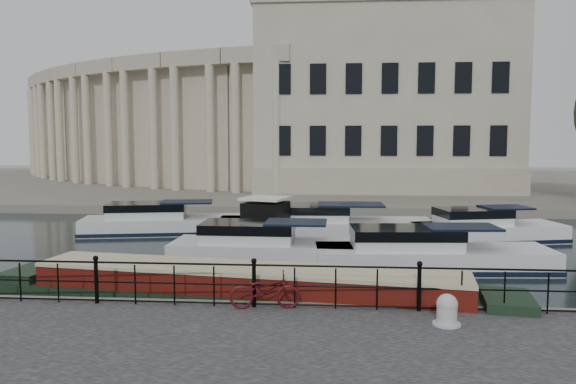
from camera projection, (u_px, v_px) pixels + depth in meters
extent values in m
plane|color=black|center=(265.00, 302.00, 16.11)|extent=(160.00, 160.00, 0.00)
cube|color=#6B665B|center=(313.00, 184.00, 54.79)|extent=(120.00, 42.00, 0.55)
cylinder|color=black|center=(96.00, 282.00, 14.09)|extent=(0.10, 0.10, 1.10)
sphere|color=black|center=(96.00, 258.00, 14.03)|extent=(0.14, 0.14, 0.14)
cylinder|color=black|center=(254.00, 285.00, 13.78)|extent=(0.10, 0.10, 1.10)
sphere|color=black|center=(254.00, 261.00, 13.72)|extent=(0.14, 0.14, 0.14)
cylinder|color=black|center=(419.00, 288.00, 13.46)|extent=(0.10, 0.10, 1.10)
sphere|color=black|center=(420.00, 264.00, 13.40)|extent=(0.14, 0.14, 0.14)
cylinder|color=black|center=(254.00, 265.00, 13.73)|extent=(24.00, 0.05, 0.05)
cylinder|color=black|center=(254.00, 285.00, 13.78)|extent=(24.00, 0.04, 0.04)
cylinder|color=black|center=(254.00, 304.00, 13.82)|extent=(24.00, 0.04, 0.04)
cube|color=#ADA38C|center=(381.00, 105.00, 47.67)|extent=(20.00, 14.00, 14.00)
cube|color=#9E937F|center=(383.00, 16.00, 46.98)|extent=(20.40, 14.40, 0.80)
cylinder|color=#ADA38C|center=(383.00, 1.00, 46.86)|extent=(5.20, 5.20, 2.50)
cube|color=#9E937F|center=(380.00, 175.00, 48.24)|extent=(20.30, 14.30, 2.00)
cube|color=#ADA38C|center=(267.00, 122.00, 44.61)|extent=(5.73, 4.06, 11.00)
cube|color=#9E937F|center=(258.00, 55.00, 42.24)|extent=(5.62, 2.73, 1.20)
cylinder|color=#ADA38C|center=(276.00, 128.00, 41.74)|extent=(0.70, 0.70, 9.80)
cylinder|color=#ADA38C|center=(236.00, 129.00, 42.70)|extent=(0.70, 0.70, 9.80)
cube|color=#ADA38C|center=(210.00, 122.00, 46.41)|extent=(5.90, 4.56, 11.00)
cube|color=#9E937F|center=(195.00, 59.00, 44.12)|extent=(5.62, 3.30, 1.20)
cylinder|color=#ADA38C|center=(210.00, 129.00, 43.46)|extent=(0.70, 0.70, 9.80)
cylinder|color=#ADA38C|center=(175.00, 129.00, 44.79)|extent=(0.70, 0.70, 9.80)
cube|color=#ADA38C|center=(161.00, 123.00, 48.77)|extent=(5.99, 4.99, 11.00)
cube|color=#9E937F|center=(143.00, 63.00, 46.60)|extent=(5.55, 3.83, 1.20)
cylinder|color=#ADA38C|center=(154.00, 129.00, 45.79)|extent=(0.70, 0.70, 9.80)
cylinder|color=#ADA38C|center=(125.00, 130.00, 47.46)|extent=(0.70, 0.70, 9.80)
cube|color=#ADA38C|center=(122.00, 124.00, 51.66)|extent=(5.99, 5.36, 11.00)
cube|color=#9E937F|center=(101.00, 68.00, 49.62)|extent=(5.40, 4.29, 1.20)
cylinder|color=#ADA38C|center=(108.00, 130.00, 48.69)|extent=(0.70, 0.70, 9.80)
cylinder|color=#ADA38C|center=(87.00, 130.00, 50.69)|extent=(0.70, 0.70, 9.80)
cube|color=#ADA38C|center=(92.00, 125.00, 55.04)|extent=(5.91, 5.64, 11.00)
cube|color=#9E937F|center=(71.00, 73.00, 53.15)|extent=(5.16, 4.70, 1.20)
cylinder|color=#ADA38C|center=(75.00, 131.00, 52.12)|extent=(0.70, 0.70, 9.80)
cylinder|color=#ADA38C|center=(60.00, 131.00, 54.42)|extent=(0.70, 0.70, 9.80)
cube|color=#ADA38C|center=(72.00, 126.00, 58.85)|extent=(5.74, 5.85, 11.00)
cube|color=#9E937F|center=(50.00, 77.00, 57.15)|extent=(4.86, 5.04, 1.20)
cylinder|color=#ADA38C|center=(52.00, 131.00, 56.04)|extent=(0.70, 0.70, 9.80)
cylinder|color=#ADA38C|center=(42.00, 131.00, 58.59)|extent=(0.70, 0.70, 9.80)
cube|color=#ADA38C|center=(60.00, 127.00, 63.05)|extent=(5.49, 5.97, 11.00)
cube|color=#9E937F|center=(39.00, 82.00, 61.54)|extent=(4.48, 5.30, 1.20)
cylinder|color=#ADA38C|center=(38.00, 132.00, 60.37)|extent=(0.70, 0.70, 9.80)
cylinder|color=#ADA38C|center=(34.00, 132.00, 63.15)|extent=(0.70, 0.70, 9.80)
cube|color=#ADA38C|center=(55.00, 127.00, 67.57)|extent=(5.16, 6.00, 11.00)
cube|color=#9E937F|center=(35.00, 86.00, 66.28)|extent=(4.04, 5.49, 1.20)
cylinder|color=#ADA38C|center=(32.00, 132.00, 65.07)|extent=(0.70, 0.70, 9.80)
cylinder|color=#ADA38C|center=(32.00, 133.00, 68.04)|extent=(0.70, 0.70, 9.80)
cube|color=#ADA38C|center=(56.00, 128.00, 72.35)|extent=(4.76, 5.95, 11.00)
cube|color=#9E937F|center=(38.00, 89.00, 71.28)|extent=(3.54, 5.60, 1.20)
cylinder|color=#ADA38C|center=(33.00, 133.00, 70.07)|extent=(0.70, 0.70, 9.80)
cylinder|color=#ADA38C|center=(36.00, 133.00, 73.18)|extent=(0.70, 0.70, 9.80)
imported|color=#4C0D13|center=(265.00, 290.00, 13.65)|extent=(1.78, 0.81, 0.90)
cylinder|color=#B4B4AF|center=(447.00, 315.00, 12.47)|extent=(0.45, 0.45, 0.47)
sphere|color=#B4B4AF|center=(447.00, 304.00, 12.44)|extent=(0.47, 0.47, 0.47)
cylinder|color=#B4B4AF|center=(447.00, 324.00, 12.49)|extent=(0.63, 0.63, 0.04)
cube|color=black|center=(247.00, 306.00, 15.43)|extent=(15.01, 4.00, 0.89)
cube|color=#52110B|center=(247.00, 283.00, 15.37)|extent=(12.02, 3.30, 0.69)
cube|color=#C7BC90|center=(247.00, 268.00, 15.33)|extent=(12.03, 3.36, 0.10)
cube|color=#6B665B|center=(266.00, 243.00, 25.11)|extent=(3.07, 2.78, 0.21)
cube|color=black|center=(266.00, 219.00, 25.01)|extent=(2.13, 2.13, 1.54)
cube|color=white|center=(266.00, 198.00, 24.93)|extent=(2.34, 2.34, 0.10)
cube|color=silver|center=(272.00, 257.00, 21.30)|extent=(7.63, 2.62, 1.20)
cube|color=black|center=(272.00, 259.00, 21.31)|extent=(7.70, 2.65, 0.18)
cube|color=silver|center=(248.00, 235.00, 21.31)|extent=(3.45, 2.10, 0.90)
cube|color=black|center=(296.00, 222.00, 21.08)|extent=(2.31, 1.78, 0.08)
cube|color=white|center=(433.00, 264.00, 20.11)|extent=(8.49, 3.04, 1.20)
cube|color=black|center=(433.00, 266.00, 20.11)|extent=(8.57, 3.07, 0.18)
cube|color=white|center=(405.00, 241.00, 20.03)|extent=(3.88, 2.27, 0.90)
cube|color=black|center=(462.00, 227.00, 19.97)|extent=(2.62, 1.89, 0.08)
cube|color=silver|center=(168.00, 229.00, 27.95)|extent=(8.54, 3.98, 1.20)
cube|color=black|center=(168.00, 231.00, 27.96)|extent=(8.62, 4.02, 0.18)
cube|color=silver|center=(147.00, 212.00, 27.76)|extent=(4.01, 2.69, 0.90)
cube|color=black|center=(187.00, 202.00, 27.93)|extent=(2.75, 2.16, 0.08)
cube|color=silver|center=(325.00, 232.00, 26.99)|extent=(10.41, 3.27, 1.20)
cube|color=black|center=(325.00, 234.00, 26.99)|extent=(10.51, 3.30, 0.18)
cube|color=silver|center=(299.00, 215.00, 26.96)|extent=(4.72, 2.54, 0.90)
cube|color=black|center=(351.00, 205.00, 26.81)|extent=(3.17, 2.13, 0.08)
cube|color=white|center=(488.00, 237.00, 25.73)|extent=(7.09, 3.84, 1.20)
cube|color=black|center=(488.00, 239.00, 25.73)|extent=(7.16, 3.88, 0.18)
cube|color=white|center=(472.00, 219.00, 25.53)|extent=(3.39, 2.60, 0.90)
cube|color=black|center=(506.00, 207.00, 25.71)|extent=(2.34, 2.09, 0.08)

